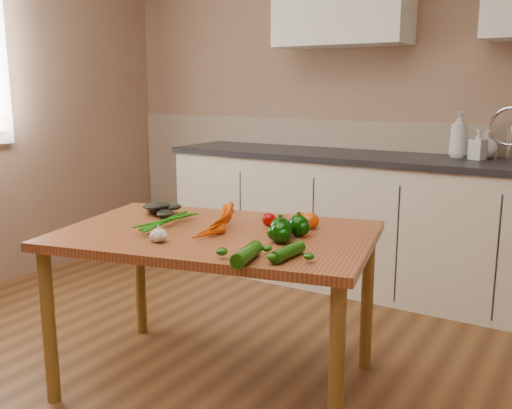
{
  "coord_description": "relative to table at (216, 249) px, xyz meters",
  "views": [
    {
      "loc": [
        1.48,
        -1.36,
        1.33
      ],
      "look_at": [
        0.13,
        0.85,
        0.8
      ],
      "focal_mm": 40.0,
      "sensor_mm": 36.0,
      "label": 1
    }
  ],
  "objects": [
    {
      "name": "tomato_a",
      "position": [
        0.15,
        0.21,
        0.11
      ],
      "size": [
        0.06,
        0.06,
        0.06
      ],
      "primitive_type": "ellipsoid",
      "color": "#8D0402",
      "rests_on": "table"
    },
    {
      "name": "table",
      "position": [
        0.0,
        0.0,
        0.0
      ],
      "size": [
        1.49,
        1.13,
        0.72
      ],
      "rotation": [
        0.0,
        0.0,
        0.22
      ],
      "color": "#9B502D",
      "rests_on": "ground"
    },
    {
      "name": "soap_bottle_a",
      "position": [
        0.62,
        1.72,
        0.41
      ],
      "size": [
        0.15,
        0.15,
        0.29
      ],
      "primitive_type": "imported",
      "rotation": [
        0.0,
        0.0,
        0.46
      ],
      "color": "silver",
      "rests_on": "counter_run"
    },
    {
      "name": "soap_bottle_c",
      "position": [
        0.78,
        1.77,
        0.35
      ],
      "size": [
        0.18,
        0.18,
        0.17
      ],
      "primitive_type": "imported",
      "rotation": [
        0.0,
        0.0,
        1.12
      ],
      "color": "silver",
      "rests_on": "counter_run"
    },
    {
      "name": "pepper_c",
      "position": [
        0.33,
        -0.02,
        0.12
      ],
      "size": [
        0.09,
        0.09,
        0.09
      ],
      "primitive_type": "sphere",
      "color": "#063102",
      "rests_on": "table"
    },
    {
      "name": "tomato_c",
      "position": [
        0.33,
        0.25,
        0.12
      ],
      "size": [
        0.08,
        0.08,
        0.07
      ],
      "primitive_type": "ellipsoid",
      "color": "#CE4005",
      "rests_on": "table"
    },
    {
      "name": "room",
      "position": [
        -0.08,
        -0.42,
        0.61
      ],
      "size": [
        4.04,
        5.04,
        2.64
      ],
      "color": "brown",
      "rests_on": "ground"
    },
    {
      "name": "counter_run",
      "position": [
        0.13,
        1.59,
        -0.18
      ],
      "size": [
        2.84,
        0.64,
        1.14
      ],
      "color": "beige",
      "rests_on": "ground"
    },
    {
      "name": "carrot_bunch",
      "position": [
        -0.06,
        -0.01,
        0.11
      ],
      "size": [
        0.28,
        0.24,
        0.07
      ],
      "primitive_type": null,
      "rotation": [
        0.0,
        0.0,
        0.22
      ],
      "color": "#D24504",
      "rests_on": "table"
    },
    {
      "name": "tomato_b",
      "position": [
        0.27,
        0.27,
        0.11
      ],
      "size": [
        0.07,
        0.07,
        0.06
      ],
      "primitive_type": "ellipsoid",
      "color": "#CE4005",
      "rests_on": "table"
    },
    {
      "name": "pepper_b",
      "position": [
        0.34,
        0.11,
        0.12
      ],
      "size": [
        0.09,
        0.09,
        0.09
      ],
      "primitive_type": "sphere",
      "color": "#063102",
      "rests_on": "table"
    },
    {
      "name": "pepper_a",
      "position": [
        0.3,
        0.03,
        0.12
      ],
      "size": [
        0.09,
        0.09,
        0.09
      ],
      "primitive_type": "sphere",
      "color": "#063102",
      "rests_on": "table"
    },
    {
      "name": "leafy_greens",
      "position": [
        -0.41,
        0.13,
        0.13
      ],
      "size": [
        0.19,
        0.17,
        0.1
      ],
      "primitive_type": null,
      "color": "black",
      "rests_on": "table"
    },
    {
      "name": "garlic_bulb",
      "position": [
        -0.09,
        -0.27,
        0.11
      ],
      "size": [
        0.07,
        0.07,
        0.06
      ],
      "primitive_type": "ellipsoid",
      "color": "beige",
      "rests_on": "table"
    },
    {
      "name": "zucchini_a",
      "position": [
        0.46,
        -0.19,
        0.1
      ],
      "size": [
        0.06,
        0.18,
        0.05
      ],
      "primitive_type": "cylinder",
      "rotation": [
        1.57,
        0.0,
        -0.06
      ],
      "color": "#114006",
      "rests_on": "table"
    },
    {
      "name": "soap_bottle_b",
      "position": [
        0.75,
        1.68,
        0.35
      ],
      "size": [
        0.11,
        0.11,
        0.18
      ],
      "primitive_type": "imported",
      "rotation": [
        0.0,
        0.0,
        4.37
      ],
      "color": "silver",
      "rests_on": "counter_run"
    },
    {
      "name": "zucchini_b",
      "position": [
        0.35,
        -0.3,
        0.11
      ],
      "size": [
        0.09,
        0.2,
        0.05
      ],
      "primitive_type": "cylinder",
      "rotation": [
        1.57,
        0.0,
        0.21
      ],
      "color": "#114006",
      "rests_on": "table"
    }
  ]
}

